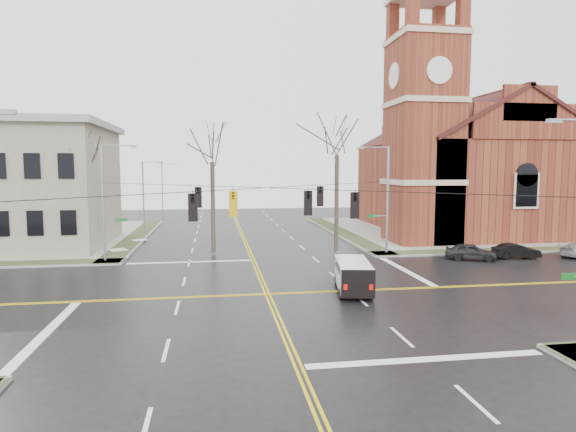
{
  "coord_description": "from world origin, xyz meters",
  "views": [
    {
      "loc": [
        -2.98,
        -27.31,
        7.32
      ],
      "look_at": [
        2.14,
        6.0,
        3.96
      ],
      "focal_mm": 30.0,
      "sensor_mm": 36.0,
      "label": 1
    }
  ],
  "objects": [
    {
      "name": "signal_pole_ne",
      "position": [
        11.32,
        11.5,
        4.95
      ],
      "size": [
        2.75,
        0.22,
        9.0
      ],
      "color": "gray",
      "rests_on": "ground"
    },
    {
      "name": "signal_pole_nw",
      "position": [
        -11.32,
        11.5,
        4.95
      ],
      "size": [
        2.75,
        0.22,
        9.0
      ],
      "color": "gray",
      "rests_on": "ground"
    },
    {
      "name": "civic_building_a",
      "position": [
        -22.0,
        20.0,
        5.5
      ],
      "size": [
        18.0,
        14.0,
        11.0
      ],
      "primitive_type": "cube",
      "color": "gray",
      "rests_on": "ground"
    },
    {
      "name": "streetlight_north_a",
      "position": [
        -10.65,
        28.0,
        4.47
      ],
      "size": [
        2.3,
        0.2,
        8.0
      ],
      "color": "gray",
      "rests_on": "ground"
    },
    {
      "name": "streetlight_north_b",
      "position": [
        -10.65,
        48.0,
        4.47
      ],
      "size": [
        2.3,
        0.2,
        8.0
      ],
      "color": "gray",
      "rests_on": "ground"
    },
    {
      "name": "span_wires",
      "position": [
        0.0,
        0.0,
        6.2
      ],
      "size": [
        23.02,
        23.02,
        0.03
      ],
      "color": "black",
      "rests_on": "ground"
    },
    {
      "name": "sidewalks",
      "position": [
        0.0,
        0.0,
        0.08
      ],
      "size": [
        80.0,
        80.0,
        0.17
      ],
      "color": "gray",
      "rests_on": "ground"
    },
    {
      "name": "cargo_van",
      "position": [
        5.11,
        -0.06,
        1.08
      ],
      "size": [
        2.65,
        5.05,
        1.83
      ],
      "rotation": [
        0.0,
        0.0,
        -0.17
      ],
      "color": "white",
      "rests_on": "ground"
    },
    {
      "name": "ground",
      "position": [
        0.0,
        0.0,
        0.0
      ],
      "size": [
        120.0,
        120.0,
        0.0
      ],
      "primitive_type": "plane",
      "color": "black",
      "rests_on": "ground"
    },
    {
      "name": "parked_car_b",
      "position": [
        21.24,
        8.03,
        0.61
      ],
      "size": [
        3.79,
        1.65,
        1.21
      ],
      "primitive_type": "imported",
      "rotation": [
        0.0,
        0.0,
        1.47
      ],
      "color": "black",
      "rests_on": "ground"
    },
    {
      "name": "traffic_signals",
      "position": [
        -0.0,
        -0.67,
        5.45
      ],
      "size": [
        8.21,
        8.26,
        1.3
      ],
      "color": "black",
      "rests_on": "ground"
    },
    {
      "name": "tree_nw_near",
      "position": [
        -3.11,
        13.65,
        8.33
      ],
      "size": [
        4.0,
        4.0,
        11.51
      ],
      "color": "#3A3125",
      "rests_on": "ground"
    },
    {
      "name": "tree_ne",
      "position": [
        7.39,
        12.71,
        8.98
      ],
      "size": [
        4.0,
        4.0,
        12.43
      ],
      "color": "#3A3125",
      "rests_on": "ground"
    },
    {
      "name": "road_markings",
      "position": [
        0.0,
        0.0,
        0.01
      ],
      "size": [
        100.0,
        100.0,
        0.01
      ],
      "color": "gold",
      "rests_on": "ground"
    },
    {
      "name": "parked_car_a",
      "position": [
        17.26,
        8.0,
        0.67
      ],
      "size": [
        4.23,
        3.05,
        1.34
      ],
      "primitive_type": "imported",
      "rotation": [
        0.0,
        0.0,
        1.15
      ],
      "color": "black",
      "rests_on": "ground"
    },
    {
      "name": "tree_nw_far",
      "position": [
        -13.92,
        14.25,
        7.36
      ],
      "size": [
        4.0,
        4.0,
        10.14
      ],
      "color": "#3A3125",
      "rests_on": "ground"
    },
    {
      "name": "church",
      "position": [
        24.76,
        24.78,
        8.43
      ],
      "size": [
        24.28,
        27.48,
        27.5
      ],
      "color": "maroon",
      "rests_on": "ground"
    }
  ]
}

